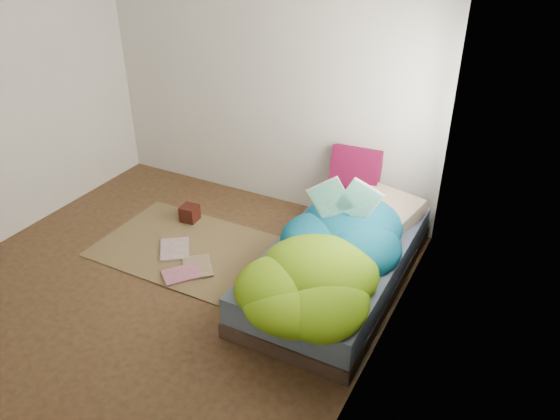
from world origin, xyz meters
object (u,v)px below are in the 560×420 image
object	(u,v)px
pillow_magenta	(355,172)
floor_book_a	(160,251)
floor_book_b	(178,267)
bed	(337,265)
wooden_box	(190,213)
open_book	(345,189)

from	to	relation	value
pillow_magenta	floor_book_a	distance (m)	1.91
floor_book_b	bed	bearing A→B (deg)	58.80
floor_book_a	floor_book_b	size ratio (longest dim) A/B	1.14
bed	pillow_magenta	xyz separation A→B (m)	(-0.22, 0.91, 0.40)
bed	floor_book_b	xyz separation A→B (m)	(-1.26, -0.47, -0.14)
pillow_magenta	wooden_box	world-z (taller)	pillow_magenta
pillow_magenta	wooden_box	distance (m)	1.64
floor_book_b	wooden_box	bearing A→B (deg)	156.86
open_book	pillow_magenta	bearing A→B (deg)	84.92
bed	wooden_box	xyz separation A→B (m)	(-1.64, 0.23, -0.08)
bed	open_book	distance (m)	0.66
open_book	bed	bearing A→B (deg)	-102.46
pillow_magenta	open_book	size ratio (longest dim) A/B	0.97
bed	floor_book_a	xyz separation A→B (m)	(-1.55, -0.34, -0.14)
open_book	floor_book_b	distance (m)	1.59
open_book	floor_book_a	bearing A→B (deg)	176.39
open_book	wooden_box	size ratio (longest dim) A/B	3.01
wooden_box	floor_book_b	size ratio (longest dim) A/B	0.51
bed	wooden_box	distance (m)	1.66
wooden_box	open_book	bearing A→B (deg)	-4.73
pillow_magenta	floor_book_b	bearing A→B (deg)	-133.01
bed	floor_book_b	size ratio (longest dim) A/B	6.55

